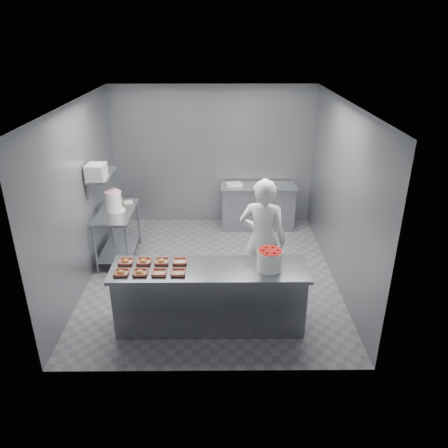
% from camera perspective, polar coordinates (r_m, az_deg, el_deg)
% --- Properties ---
extents(floor, '(4.50, 4.50, 0.00)m').
position_cam_1_polar(floor, '(7.35, -1.56, -6.55)').
color(floor, '#4C4C51').
rests_on(floor, ground).
extents(ceiling, '(4.50, 4.50, 0.00)m').
position_cam_1_polar(ceiling, '(6.38, -1.86, 15.56)').
color(ceiling, white).
rests_on(ceiling, wall_back).
extents(wall_back, '(4.00, 0.04, 2.80)m').
position_cam_1_polar(wall_back, '(8.88, -1.42, 8.84)').
color(wall_back, slate).
rests_on(wall_back, ground).
extents(wall_left, '(0.04, 4.50, 2.80)m').
position_cam_1_polar(wall_left, '(7.07, -18.16, 3.49)').
color(wall_left, slate).
rests_on(wall_left, ground).
extents(wall_right, '(0.04, 4.50, 2.80)m').
position_cam_1_polar(wall_right, '(6.99, 14.97, 3.64)').
color(wall_right, slate).
rests_on(wall_right, ground).
extents(service_counter, '(2.60, 0.70, 0.90)m').
position_cam_1_polar(service_counter, '(5.97, -1.83, -9.48)').
color(service_counter, slate).
rests_on(service_counter, ground).
extents(prep_table, '(0.60, 1.20, 0.90)m').
position_cam_1_polar(prep_table, '(7.81, -13.73, -0.42)').
color(prep_table, slate).
rests_on(prep_table, ground).
extents(back_counter, '(1.50, 0.60, 0.90)m').
position_cam_1_polar(back_counter, '(8.88, 4.43, 2.33)').
color(back_counter, slate).
rests_on(back_counter, ground).
extents(wall_shelf, '(0.35, 0.90, 0.03)m').
position_cam_1_polar(wall_shelf, '(7.52, -15.72, 6.22)').
color(wall_shelf, slate).
rests_on(wall_shelf, wall_left).
extents(tray_0, '(0.19, 0.18, 0.06)m').
position_cam_1_polar(tray_0, '(5.73, -13.26, -6.19)').
color(tray_0, tan).
rests_on(tray_0, service_counter).
extents(tray_1, '(0.19, 0.18, 0.06)m').
position_cam_1_polar(tray_1, '(5.69, -10.89, -6.23)').
color(tray_1, tan).
rests_on(tray_1, service_counter).
extents(tray_2, '(0.19, 0.18, 0.04)m').
position_cam_1_polar(tray_2, '(5.65, -8.44, -6.29)').
color(tray_2, tan).
rests_on(tray_2, service_counter).
extents(tray_3, '(0.19, 0.18, 0.04)m').
position_cam_1_polar(tray_3, '(5.62, -6.01, -6.32)').
color(tray_3, tan).
rests_on(tray_3, service_counter).
extents(tray_4, '(0.19, 0.18, 0.06)m').
position_cam_1_polar(tray_4, '(5.98, -12.70, -4.79)').
color(tray_4, tan).
rests_on(tray_4, service_counter).
extents(tray_5, '(0.19, 0.18, 0.06)m').
position_cam_1_polar(tray_5, '(5.93, -10.43, -4.82)').
color(tray_5, tan).
rests_on(tray_5, service_counter).
extents(tray_6, '(0.19, 0.18, 0.06)m').
position_cam_1_polar(tray_6, '(5.90, -8.12, -4.84)').
color(tray_6, tan).
rests_on(tray_6, service_counter).
extents(tray_7, '(0.19, 0.18, 0.04)m').
position_cam_1_polar(tray_7, '(5.87, -5.76, -4.88)').
color(tray_7, tan).
rests_on(tray_7, service_counter).
extents(worker, '(0.78, 0.61, 1.89)m').
position_cam_1_polar(worker, '(6.36, 5.05, -2.16)').
color(worker, silver).
rests_on(worker, ground).
extents(strawberry_tub, '(0.33, 0.33, 0.27)m').
position_cam_1_polar(strawberry_tub, '(5.67, 5.98, -4.56)').
color(strawberry_tub, silver).
rests_on(strawberry_tub, service_counter).
extents(glaze_bucket, '(0.29, 0.28, 0.43)m').
position_cam_1_polar(glaze_bucket, '(7.62, -14.24, 2.94)').
color(glaze_bucket, silver).
rests_on(glaze_bucket, prep_table).
extents(bucket_lid, '(0.33, 0.33, 0.02)m').
position_cam_1_polar(bucket_lid, '(7.69, -13.89, 1.76)').
color(bucket_lid, silver).
rests_on(bucket_lid, prep_table).
extents(rag, '(0.19, 0.18, 0.02)m').
position_cam_1_polar(rag, '(8.01, -12.41, 2.81)').
color(rag, '#CCB28C').
rests_on(rag, prep_table).
extents(appliance, '(0.30, 0.34, 0.24)m').
position_cam_1_polar(appliance, '(7.23, -16.35, 6.58)').
color(appliance, gray).
rests_on(appliance, wall_shelf).
extents(paper_stack, '(0.34, 0.28, 0.05)m').
position_cam_1_polar(paper_stack, '(8.69, 1.29, 5.21)').
color(paper_stack, silver).
rests_on(paper_stack, back_counter).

